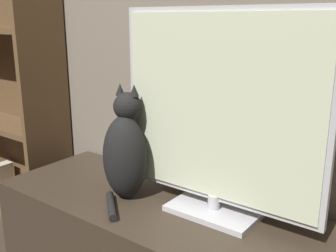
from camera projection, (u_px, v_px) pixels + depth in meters
name	position (u px, v px, depth m)	size (l,w,h in m)	color
tv	(217.00, 116.00, 1.33)	(0.77, 0.19, 0.72)	#B7B7BC
cat	(126.00, 152.00, 1.51)	(0.21, 0.28, 0.45)	black
bookshelf	(4.00, 89.00, 2.30)	(0.89, 0.28, 1.62)	brown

